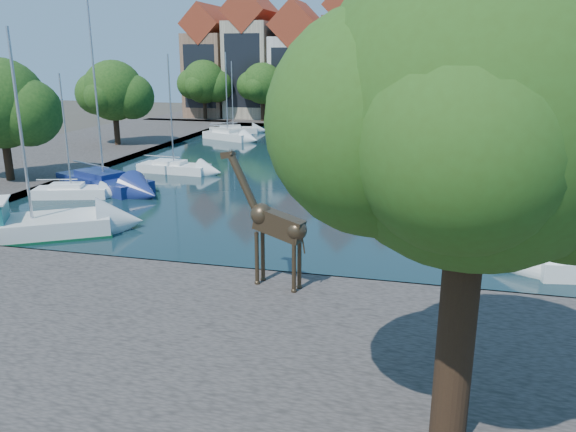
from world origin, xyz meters
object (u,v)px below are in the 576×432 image
(sailboat_left_a, at_px, (72,190))
(giraffe_statue, at_px, (272,223))
(motorsailer, at_px, (0,224))
(plane_tree, at_px, (483,118))

(sailboat_left_a, bearing_deg, giraffe_statue, -35.27)
(giraffe_statue, bearing_deg, motorsailer, 167.46)
(plane_tree, xyz_separation_m, sailboat_left_a, (-22.62, 19.17, -7.11))
(motorsailer, height_order, sailboat_left_a, motorsailer)
(giraffe_statue, height_order, sailboat_left_a, sailboat_left_a)
(plane_tree, distance_m, motorsailer, 24.51)
(plane_tree, height_order, sailboat_left_a, plane_tree)
(plane_tree, distance_m, giraffe_statue, 10.89)
(plane_tree, relative_size, motorsailer, 1.06)
(motorsailer, relative_size, sailboat_left_a, 1.30)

